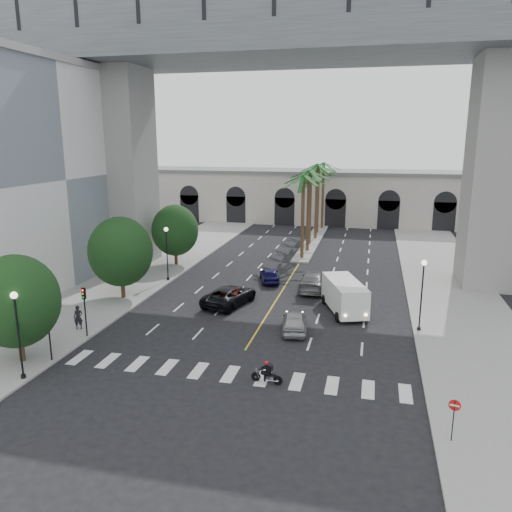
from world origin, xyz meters
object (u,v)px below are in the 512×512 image
(lamp_post_left_far, at_px, (167,249))
(pedestrian_a, at_px, (78,317))
(lamp_post_right, at_px, (422,289))
(car_c, at_px, (230,296))
(traffic_signal_near, at_px, (48,324))
(traffic_signal_far, at_px, (85,304))
(do_not_enter_sign, at_px, (454,412))
(motorcycle_rider, at_px, (268,373))
(pedestrian_b, at_px, (30,312))
(car_b, at_px, (232,295))
(lamp_post_left_near, at_px, (18,328))
(car_a, at_px, (294,321))
(car_d, at_px, (314,281))
(cargo_van, at_px, (345,295))
(car_e, at_px, (270,275))

(lamp_post_left_far, relative_size, pedestrian_a, 3.06)
(lamp_post_right, distance_m, car_c, 15.40)
(traffic_signal_near, bearing_deg, traffic_signal_far, 90.00)
(car_c, relative_size, do_not_enter_sign, 2.60)
(do_not_enter_sign, bearing_deg, motorcycle_rider, 170.29)
(lamp_post_left_far, relative_size, pedestrian_b, 2.97)
(lamp_post_right, xyz_separation_m, car_b, (-14.98, 3.31, -2.56))
(motorcycle_rider, height_order, car_b, motorcycle_rider)
(traffic_signal_far, bearing_deg, pedestrian_b, 167.66)
(lamp_post_left_near, height_order, traffic_signal_far, lamp_post_left_near)
(motorcycle_rider, bearing_deg, lamp_post_left_near, -160.51)
(pedestrian_b, bearing_deg, car_b, 62.60)
(motorcycle_rider, bearing_deg, car_b, 121.58)
(motorcycle_rider, bearing_deg, car_a, 95.91)
(lamp_post_left_far, distance_m, pedestrian_a, 13.70)
(car_b, relative_size, car_d, 0.69)
(lamp_post_left_far, bearing_deg, car_d, 1.93)
(car_d, height_order, cargo_van, cargo_van)
(traffic_signal_far, height_order, do_not_enter_sign, traffic_signal_far)
(car_a, distance_m, pedestrian_a, 15.62)
(lamp_post_left_near, relative_size, car_b, 1.33)
(traffic_signal_far, distance_m, pedestrian_b, 5.69)
(car_e, distance_m, cargo_van, 10.42)
(traffic_signal_near, relative_size, car_b, 0.90)
(traffic_signal_near, distance_m, car_e, 22.76)
(lamp_post_left_near, bearing_deg, pedestrian_b, 124.48)
(lamp_post_left_near, bearing_deg, car_a, 38.39)
(motorcycle_rider, distance_m, car_e, 20.55)
(car_c, distance_m, cargo_van, 9.48)
(car_c, height_order, do_not_enter_sign, do_not_enter_sign)
(lamp_post_left_near, bearing_deg, traffic_signal_near, 87.71)
(lamp_post_right, distance_m, car_b, 15.55)
(car_c, height_order, pedestrian_b, pedestrian_b)
(motorcycle_rider, bearing_deg, car_d, 96.42)
(lamp_post_left_near, bearing_deg, lamp_post_left_far, 90.00)
(car_c, distance_m, car_e, 7.65)
(lamp_post_right, relative_size, pedestrian_a, 3.06)
(lamp_post_left_near, relative_size, traffic_signal_near, 1.47)
(lamp_post_left_near, distance_m, pedestrian_b, 9.56)
(traffic_signal_near, bearing_deg, lamp_post_right, 24.82)
(traffic_signal_near, bearing_deg, do_not_enter_sign, -8.11)
(lamp_post_left_far, height_order, car_e, lamp_post_left_far)
(pedestrian_a, bearing_deg, lamp_post_right, -9.68)
(lamp_post_right, bearing_deg, car_c, 169.99)
(lamp_post_left_far, relative_size, lamp_post_right, 1.00)
(lamp_post_right, height_order, do_not_enter_sign, lamp_post_right)
(traffic_signal_far, bearing_deg, car_b, 51.79)
(lamp_post_left_far, distance_m, cargo_van, 18.08)
(pedestrian_a, bearing_deg, car_c, 19.50)
(lamp_post_left_near, distance_m, car_c, 17.66)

